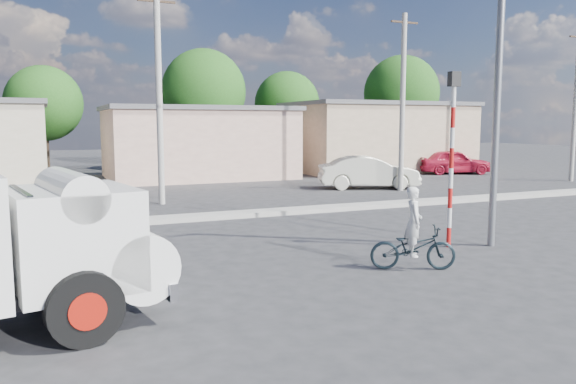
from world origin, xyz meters
name	(u,v)px	position (x,y,z in m)	size (l,w,h in m)	color
ground_plane	(371,275)	(0.00, 0.00, 0.00)	(120.00, 120.00, 0.00)	#28282B
median	(245,214)	(0.00, 8.00, 0.08)	(40.00, 0.80, 0.16)	#99968E
bicycle	(413,248)	(1.06, 0.05, 0.48)	(0.63, 1.81, 0.95)	black
cyclist	(413,235)	(1.06, 0.05, 0.74)	(0.54, 0.36, 1.49)	white
car_cream	(369,172)	(8.11, 13.36, 0.78)	(1.64, 4.71, 1.55)	beige
car_red	(454,162)	(17.05, 17.98, 0.75)	(1.77, 4.39, 1.50)	#B61934
traffic_pole	(452,144)	(3.20, 1.50, 2.59)	(0.28, 0.18, 4.36)	red
streetlight	(494,47)	(4.14, 1.20, 4.96)	(2.34, 0.22, 9.00)	slate
building_row	(182,140)	(1.10, 22.00, 2.13)	(37.80, 7.30, 4.44)	#C2B393
tree_row	(199,95)	(3.76, 28.45, 4.99)	(43.62, 7.43, 8.42)	#38281E
utility_poles	(287,100)	(3.25, 12.00, 4.07)	(35.40, 0.24, 8.00)	#99968E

